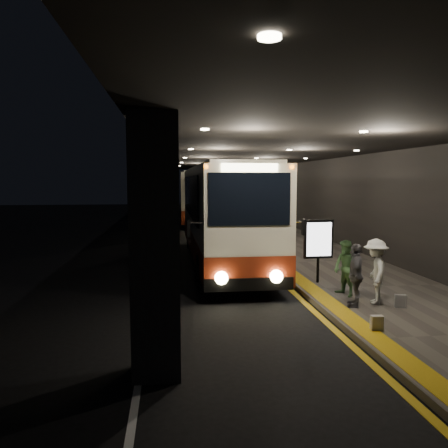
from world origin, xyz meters
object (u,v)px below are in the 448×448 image
coach_main (222,218)px  passenger_waiting_white (376,271)px  passenger_boarding (277,242)px  coach_second (200,199)px  passenger_waiting_green (346,268)px  bag_polka (400,301)px  passenger_waiting_grey (356,275)px  info_sign (319,240)px  bag_plain (377,323)px  stanchion_post (293,254)px

coach_main → passenger_waiting_white: (3.15, -6.75, -0.82)m
passenger_boarding → coach_second: bearing=28.6°
coach_second → passenger_waiting_white: (2.85, -23.73, -0.84)m
passenger_waiting_green → bag_polka: bearing=18.0°
coach_second → bag_polka: (3.32, -24.16, -1.52)m
passenger_waiting_grey → bag_polka: size_ratio=4.87×
bag_polka → info_sign: (-1.15, 2.83, 1.16)m
coach_main → coach_second: (0.29, 16.97, 0.03)m
coach_main → passenger_boarding: size_ratio=7.33×
bag_polka → passenger_waiting_green: bearing=127.4°
passenger_boarding → passenger_waiting_green: bearing=-148.6°
passenger_boarding → info_sign: info_sign is taller
bag_plain → coach_second: bearing=94.4°
passenger_boarding → bag_plain: size_ratio=5.27×
passenger_waiting_white → stanchion_post: size_ratio=1.42×
bag_plain → bag_polka: bearing=47.7°
passenger_waiting_white → bag_polka: passenger_waiting_white is taller
passenger_waiting_grey → stanchion_post: (-0.36, 4.33, -0.21)m
coach_main → coach_second: bearing=88.6°
passenger_boarding → passenger_waiting_green: 4.93m
info_sign → bag_plain: bearing=-95.7°
coach_second → passenger_boarding: bearing=-81.0°
coach_main → bag_plain: coach_main is taller
passenger_boarding → bag_plain: (0.28, -7.59, -0.67)m
coach_second → stanchion_post: 19.70m
info_sign → stanchion_post: size_ratio=1.65×
coach_second → bag_polka: 24.43m
info_sign → stanchion_post: (-0.29, 1.74, -0.73)m
passenger_waiting_green → stanchion_post: passenger_waiting_green is taller
passenger_waiting_grey → coach_main: bearing=-137.6°
coach_second → passenger_waiting_white: coach_second is taller
coach_second → stanchion_post: (1.88, -19.58, -1.09)m
coach_main → passenger_waiting_grey: (2.53, -6.94, -0.86)m
passenger_waiting_white → info_sign: size_ratio=0.86×
passenger_waiting_green → stanchion_post: bearing=169.2°
stanchion_post → coach_main: bearing=129.8°
passenger_waiting_green → stanchion_post: 3.40m
coach_second → passenger_waiting_white: 23.91m
passenger_waiting_grey → info_sign: bearing=-156.1°
coach_main → coach_second: size_ratio=0.99×
passenger_waiting_white → stanchion_post: bearing=-146.6°
passenger_waiting_white → passenger_waiting_grey: size_ratio=1.05×
passenger_waiting_green → bag_polka: passenger_waiting_green is taller
stanchion_post → bag_plain: bearing=-89.2°
coach_second → passenger_boarding: coach_second is taller
bag_plain → info_sign: bearing=87.3°
coach_main → passenger_waiting_green: (2.68, -5.97, -0.89)m
passenger_waiting_green → info_sign: info_sign is taller
bag_polka → bag_plain: bearing=-132.3°
stanchion_post → coach_second: bearing=95.5°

